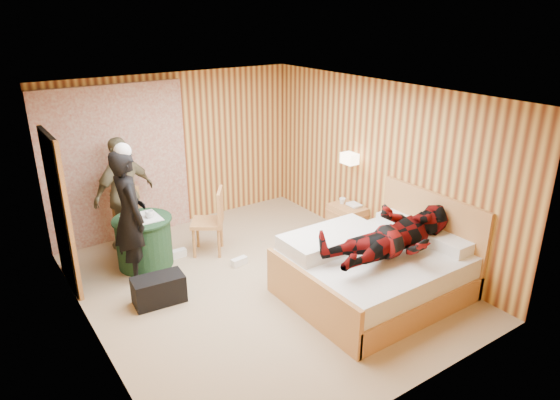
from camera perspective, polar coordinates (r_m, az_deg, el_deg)
floor at (r=6.74m, az=-2.42°, el=-9.48°), size 4.20×5.00×0.01m
ceiling at (r=5.87m, az=-2.80°, el=12.01°), size 4.20×5.00×0.01m
wall_back at (r=8.32m, az=-11.77°, el=5.53°), size 4.20×0.02×2.50m
wall_left at (r=5.48m, az=-21.63°, el=-3.89°), size 0.02×5.00×2.50m
wall_right at (r=7.45m, az=11.28°, el=3.73°), size 0.02×5.00×2.50m
curtain at (r=7.96m, az=-18.16°, el=3.83°), size 2.20×0.08×2.40m
doorway at (r=6.85m, az=-23.87°, el=-1.30°), size 0.06×0.90×2.05m
wall_lamp at (r=7.62m, az=7.97°, el=4.73°), size 0.26×0.24×0.16m
bed at (r=6.48m, az=10.99°, el=-7.74°), size 2.17×1.71×1.18m
nightstand at (r=7.90m, az=7.65°, el=-2.49°), size 0.42×0.57×0.55m
round_table at (r=7.27m, az=-15.26°, el=-4.58°), size 0.81×0.81×0.72m
chair_far at (r=7.78m, az=-16.94°, el=-1.62°), size 0.47×0.47×0.93m
chair_near at (r=7.35m, az=-7.69°, el=-1.90°), size 0.62×0.62×0.99m
duffel_bag at (r=6.43m, az=-13.68°, el=-9.93°), size 0.65×0.38×0.35m
sneaker_left at (r=7.50m, az=-11.64°, el=-6.04°), size 0.26×0.11×0.11m
sneaker_right at (r=7.17m, az=-4.69°, el=-7.03°), size 0.25×0.12×0.11m
woman_standing at (r=6.78m, az=-16.77°, el=-1.74°), size 0.44×0.66×1.79m
man_at_table at (r=7.69m, az=-17.35°, el=0.66°), size 1.09×0.72×1.72m
man_on_bed at (r=6.07m, az=13.17°, el=-2.86°), size 0.86×0.67×1.77m
book_lower at (r=7.76m, az=7.99°, el=-0.74°), size 0.18×0.23×0.02m
book_upper at (r=7.76m, az=8.00°, el=-0.61°), size 0.18×0.24×0.02m
cup_nightstand at (r=7.87m, az=7.14°, el=-0.10°), size 0.13×0.13×0.09m
cup_table at (r=7.10m, az=-14.68°, el=-1.58°), size 0.16×0.16×0.10m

